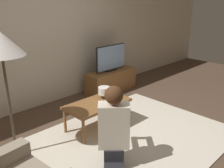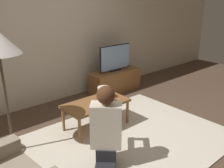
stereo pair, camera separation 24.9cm
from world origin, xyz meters
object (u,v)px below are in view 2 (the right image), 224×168
object	(u,v)px
coffee_table	(96,105)
tv	(115,58)
person_kneeling	(106,128)
table_lamp	(104,91)

from	to	relation	value
coffee_table	tv	bearing A→B (deg)	38.41
coffee_table	person_kneeling	size ratio (longest dim) A/B	0.98
coffee_table	person_kneeling	xyz separation A→B (m)	(-0.46, -0.79, 0.13)
person_kneeling	coffee_table	bearing A→B (deg)	-76.55
coffee_table	table_lamp	size ratio (longest dim) A/B	5.27
person_kneeling	table_lamp	bearing A→B (deg)	-83.71
tv	table_lamp	distance (m)	1.38
tv	coffee_table	xyz separation A→B (m)	(-1.22, -0.97, -0.34)
person_kneeling	table_lamp	xyz separation A→B (m)	(0.66, 0.86, 0.02)
coffee_table	person_kneeling	world-z (taller)	person_kneeling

